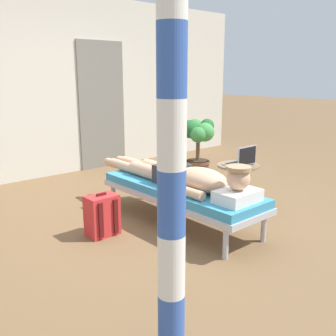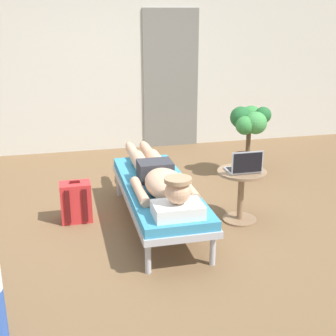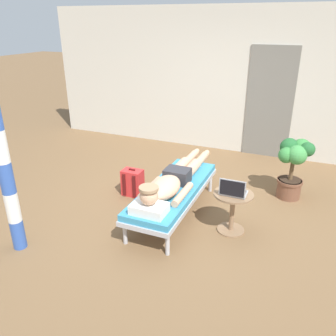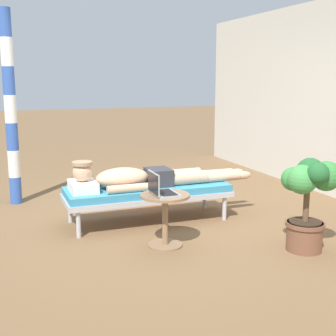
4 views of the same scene
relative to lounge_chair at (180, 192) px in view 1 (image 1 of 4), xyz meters
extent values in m
plane|color=brown|center=(-0.03, 0.17, -0.35)|extent=(40.00, 40.00, 0.00)
cube|color=beige|center=(0.00, 2.84, 1.00)|extent=(7.60, 0.20, 2.70)
cube|color=slate|center=(0.80, 2.73, 0.67)|extent=(0.84, 0.03, 2.04)
cylinder|color=#B7B7BC|center=(-0.27, 0.85, -0.21)|extent=(0.05, 0.05, 0.28)
cylinder|color=#B7B7BC|center=(0.27, 0.85, -0.21)|extent=(0.05, 0.05, 0.28)
cylinder|color=#B7B7BC|center=(-0.27, -0.85, -0.21)|extent=(0.05, 0.05, 0.28)
cylinder|color=#B7B7BC|center=(0.27, -0.85, -0.21)|extent=(0.05, 0.05, 0.28)
cube|color=#B7B7BC|center=(0.00, 0.00, -0.04)|extent=(0.64, 1.89, 0.06)
cube|color=teal|center=(0.00, 0.00, 0.03)|extent=(0.61, 1.85, 0.08)
cube|color=white|center=(0.00, -0.74, 0.13)|extent=(0.40, 0.28, 0.11)
sphere|color=#D8A884|center=(0.00, -0.74, 0.29)|extent=(0.21, 0.21, 0.21)
cylinder|color=tan|center=(0.00, -0.74, 0.38)|extent=(0.22, 0.22, 0.03)
ellipsoid|color=#D8A884|center=(0.00, -0.30, 0.19)|extent=(0.35, 0.60, 0.23)
cylinder|color=#D8A884|center=(-0.22, -0.25, 0.12)|extent=(0.09, 0.55, 0.09)
cylinder|color=#D8A884|center=(0.22, -0.25, 0.12)|extent=(0.09, 0.55, 0.09)
cube|color=#333338|center=(0.00, 0.13, 0.17)|extent=(0.33, 0.26, 0.19)
cylinder|color=#D8A884|center=(-0.09, 0.47, 0.15)|extent=(0.15, 0.42, 0.15)
cylinder|color=#D8A884|center=(-0.09, 0.90, 0.13)|extent=(0.11, 0.44, 0.11)
ellipsoid|color=#D8A884|center=(-0.09, 1.19, 0.12)|extent=(0.09, 0.20, 0.10)
cylinder|color=#D8A884|center=(0.09, 0.47, 0.15)|extent=(0.15, 0.42, 0.15)
cylinder|color=#D8A884|center=(0.09, 0.90, 0.13)|extent=(0.11, 0.44, 0.11)
ellipsoid|color=#D8A884|center=(0.09, 1.19, 0.12)|extent=(0.09, 0.20, 0.10)
cylinder|color=#8C6B4C|center=(0.81, -0.09, -0.34)|extent=(0.34, 0.34, 0.02)
cylinder|color=#8C6B4C|center=(0.81, -0.09, -0.09)|extent=(0.06, 0.06, 0.48)
cylinder|color=#8C6B4C|center=(0.81, -0.09, 0.17)|extent=(0.48, 0.48, 0.02)
cube|color=#A5A8AD|center=(0.81, -0.09, 0.19)|extent=(0.31, 0.22, 0.02)
cube|color=black|center=(0.81, -0.08, 0.20)|extent=(0.27, 0.15, 0.00)
cube|color=#A5A8AD|center=(0.81, -0.21, 0.30)|extent=(0.31, 0.01, 0.21)
cube|color=black|center=(0.81, -0.22, 0.30)|extent=(0.29, 0.00, 0.19)
cube|color=red|center=(-0.77, 0.28, -0.15)|extent=(0.30, 0.20, 0.40)
cube|color=red|center=(-0.77, 0.40, -0.22)|extent=(0.22, 0.04, 0.18)
cube|color=#531212|center=(-0.85, 0.17, -0.15)|extent=(0.04, 0.02, 0.34)
cube|color=#531212|center=(-0.69, 0.17, -0.15)|extent=(0.04, 0.02, 0.34)
cube|color=#531212|center=(-0.77, 0.28, 0.07)|extent=(0.10, 0.02, 0.02)
cylinder|color=brown|center=(1.39, 1.11, -0.21)|extent=(0.34, 0.34, 0.28)
cylinder|color=brown|center=(1.39, 1.11, -0.09)|extent=(0.37, 0.37, 0.04)
cylinder|color=#332319|center=(1.39, 1.11, -0.06)|extent=(0.31, 0.31, 0.01)
cylinder|color=brown|center=(1.39, 1.11, 0.12)|extent=(0.06, 0.06, 0.38)
sphere|color=#23602D|center=(1.56, 1.09, 0.44)|extent=(0.20, 0.20, 0.20)
sphere|color=#38843D|center=(1.48, 1.25, 0.39)|extent=(0.28, 0.28, 0.28)
sphere|color=#23602D|center=(1.32, 1.20, 0.40)|extent=(0.27, 0.27, 0.27)
sphere|color=#38843D|center=(1.30, 1.02, 0.34)|extent=(0.23, 0.23, 0.23)
sphere|color=#429347|center=(1.44, 1.02, 0.37)|extent=(0.27, 0.27, 0.27)
cylinder|color=#3359B2|center=(-1.37, -1.38, -0.17)|extent=(0.15, 0.15, 0.35)
cylinder|color=white|center=(-1.37, -1.38, 0.19)|extent=(0.15, 0.15, 0.35)
cylinder|color=#3359B2|center=(-1.37, -1.38, 0.54)|extent=(0.15, 0.15, 0.35)
cylinder|color=white|center=(-1.37, -1.38, 0.89)|extent=(0.15, 0.15, 0.35)
cylinder|color=#3359B2|center=(-1.37, -1.38, 1.25)|extent=(0.15, 0.15, 0.35)
camera|label=1|loc=(-2.65, -2.80, 1.19)|focal=41.78mm
camera|label=2|loc=(-0.87, -4.02, 1.64)|focal=49.25mm
camera|label=3|loc=(1.50, -3.75, 2.09)|focal=36.56mm
camera|label=4|loc=(4.85, -1.60, 1.28)|focal=49.18mm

